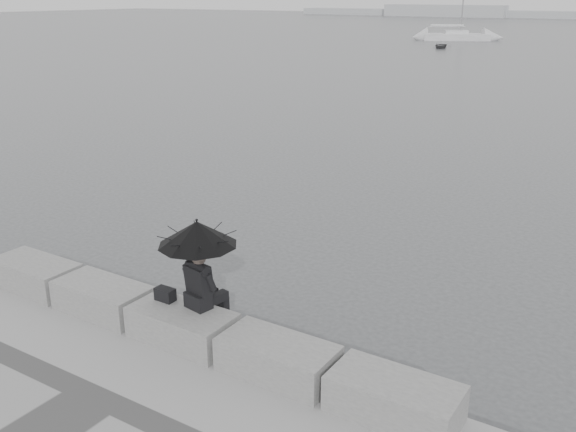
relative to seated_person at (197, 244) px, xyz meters
The scene contains 10 objects.
ground 2.02m from the seated_person, 127.22° to the left, with size 360.00×360.00×0.00m, color #404244.
stone_block_far_left 3.77m from the seated_person, behind, with size 1.60×0.80×0.50m, color slate.
stone_block_left 2.25m from the seated_person, behind, with size 1.60×0.80×0.50m, color slate.
stone_block_centre 1.29m from the seated_person, 120.42° to the right, with size 1.60×0.80×0.50m, color slate.
stone_block_right 2.01m from the seated_person, ahead, with size 1.60×0.80×0.50m, color slate.
stone_block_far_right 3.49m from the seated_person, ahead, with size 1.60×0.80×0.50m, color slate.
seated_person is the anchor object (origin of this frame).
bag 1.08m from the seated_person, 167.91° to the right, with size 0.31×0.18×0.20m, color black.
sailboat_left 75.46m from the seated_person, 105.66° to the left, with size 8.08×5.67×12.90m.
dinghy 63.06m from the seated_person, 106.50° to the left, with size 2.78×1.18×0.47m, color slate.
Camera 1 is at (5.87, -6.75, 5.43)m, focal length 40.00 mm.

